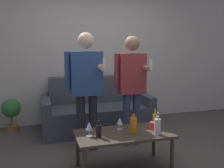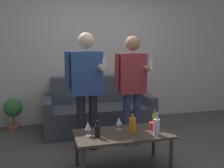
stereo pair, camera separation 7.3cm
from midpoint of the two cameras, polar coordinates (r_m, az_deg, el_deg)
The scene contains 14 objects.
ground_plane at distance 3.30m, azimuth 5.09°, elevation -17.43°, with size 16.00×16.00×0.00m, color #514C47.
wall_back at distance 4.85m, azimuth -2.82°, elevation 7.42°, with size 8.00×0.06×2.70m.
couch at distance 4.47m, azimuth -2.92°, elevation -6.09°, with size 1.86×0.93×0.90m.
coffee_table at distance 2.97m, azimuth 3.16°, elevation -11.95°, with size 1.11×0.57×0.45m.
bottle_orange at distance 2.80m, azimuth -2.60°, elevation -10.57°, with size 0.06×0.06×0.19m.
bottle_green at distance 2.94m, azimuth 5.40°, elevation -9.23°, with size 0.08×0.08×0.25m.
bottle_dark at distance 3.17m, azimuth 10.38°, elevation -8.15°, with size 0.06×0.06×0.23m.
bottle_yellow at distance 2.91m, azimuth 10.90°, elevation -9.49°, with size 0.07×0.07×0.25m.
wine_glass_near at distance 2.83m, azimuth -4.75°, elevation -9.58°, with size 0.07×0.07×0.17m.
wine_glass_far at distance 3.04m, azimuth 2.30°, elevation -8.54°, with size 0.07×0.07×0.15m.
cup_on_table at distance 3.09m, azimuth 10.01°, elevation -9.42°, with size 0.09×0.09×0.09m.
person_standing_left at distance 3.41m, azimuth -5.29°, elevation 0.31°, with size 0.51×0.43×1.63m.
person_standing_right at distance 3.60m, azimuth 5.18°, elevation 0.56°, with size 0.46×0.41×1.60m.
potted_plant at distance 4.64m, azimuth -21.23°, elevation -5.63°, with size 0.32×0.32×0.56m.
Camera 2 is at (-1.02, -2.79, 1.45)m, focal length 40.00 mm.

